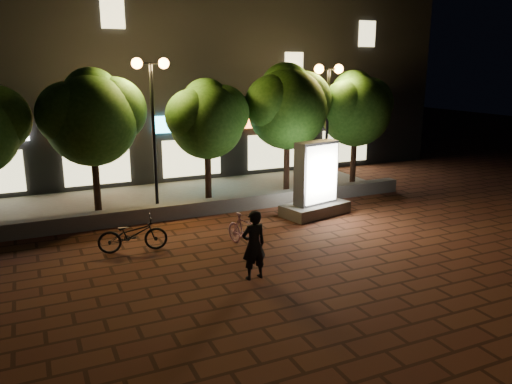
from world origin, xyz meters
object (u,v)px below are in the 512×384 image
tree_right (288,104)px  rider (254,245)px  scooter_parked (133,234)px  street_lamp_right (328,95)px  tree_far_right (356,106)px  street_lamp_left (152,95)px  scooter_pink (244,231)px  tree_left (92,114)px  tree_mid (207,116)px  ad_kiosk (316,185)px

tree_right → rider: (-4.69, -7.11, -2.71)m
scooter_parked → street_lamp_right: bearing=-57.7°
tree_right → tree_far_right: 3.20m
street_lamp_left → scooter_pink: (1.31, -4.79, -3.55)m
tree_left → scooter_parked: size_ratio=2.60×
scooter_parked → tree_far_right: bearing=-59.7°
tree_mid → tree_left: bearing=180.0°
ad_kiosk → scooter_parked: ad_kiosk is taller
scooter_pink → tree_right: bearing=39.5°
tree_left → ad_kiosk: 7.82m
street_lamp_right → ad_kiosk: size_ratio=1.95×
tree_far_right → street_lamp_right: 1.66m
tree_far_right → street_lamp_left: 8.58m
ad_kiosk → tree_mid: bearing=132.2°
tree_right → ad_kiosk: (-0.53, -3.06, -2.54)m
tree_mid → street_lamp_right: bearing=-3.0°
tree_mid → ad_kiosk: bearing=-47.8°
street_lamp_right → tree_right: bearing=170.9°
street_lamp_right → scooter_pink: 8.18m
scooter_pink → street_lamp_left: bearing=93.5°
street_lamp_left → street_lamp_right: (7.00, 0.00, -0.13)m
street_lamp_right → scooter_parked: size_ratio=2.65×
ad_kiosk → tree_right: bearing=80.2°
tree_far_right → scooter_parked: 11.31m
tree_left → scooter_pink: tree_left is taller
rider → scooter_parked: size_ratio=0.91×
tree_mid → scooter_pink: 5.79m
tree_left → scooter_parked: tree_left is taller
street_lamp_right → ad_kiosk: (-2.17, -2.80, -2.87)m
tree_right → street_lamp_left: size_ratio=0.98×
street_lamp_left → scooter_parked: bearing=-113.0°
ad_kiosk → rider: bearing=-135.8°
tree_far_right → scooter_pink: tree_far_right is taller
tree_far_right → scooter_parked: size_ratio=2.53×
tree_right → rider: size_ratio=2.96×
tree_left → tree_far_right: (10.50, -0.00, -0.08)m
street_lamp_left → tree_right: bearing=2.8°
tree_mid → rider: (-1.38, -7.11, -2.36)m
ad_kiosk → scooter_pink: 4.08m
tree_left → ad_kiosk: size_ratio=1.91×
tree_left → tree_mid: 4.00m
ad_kiosk → street_lamp_left: bearing=149.9°
street_lamp_left → tree_left: bearing=172.3°
street_lamp_left → scooter_parked: 5.42m
street_lamp_left → ad_kiosk: 6.34m
tree_right → street_lamp_left: (-5.36, -0.26, 0.46)m
tree_far_right → scooter_pink: 9.29m
street_lamp_left → rider: bearing=-84.4°
street_lamp_left → rider: street_lamp_left is taller
tree_far_right → ad_kiosk: bearing=-140.6°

